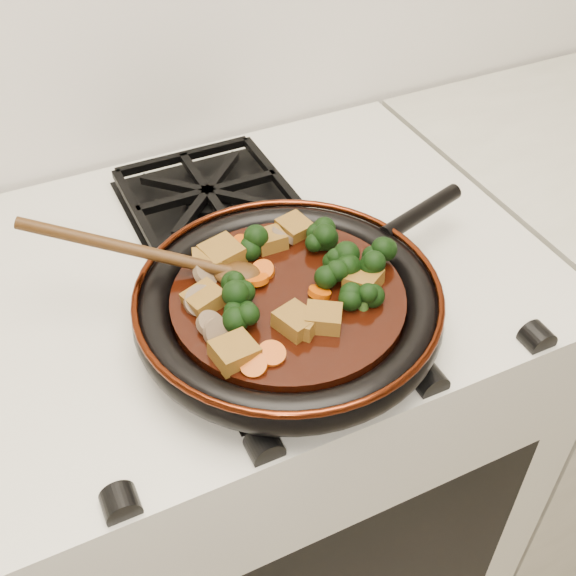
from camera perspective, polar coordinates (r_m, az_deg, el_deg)
name	(u,v)px	position (r m, az deg, el deg)	size (l,w,h in m)	color
stove	(257,457)	(1.30, -2.49, -13.18)	(0.76, 0.60, 0.90)	beige
burner_grate_front	(293,323)	(0.85, 0.39, -2.74)	(0.23, 0.23, 0.03)	black
burner_grate_back	(208,197)	(1.05, -6.33, 7.14)	(0.23, 0.23, 0.03)	black
skillet	(289,304)	(0.83, 0.10, -1.25)	(0.47, 0.36, 0.05)	black
braising_sauce	(288,301)	(0.83, 0.00, -1.07)	(0.27, 0.27, 0.02)	black
tofu_cube_0	(234,352)	(0.75, -4.26, -5.10)	(0.04, 0.04, 0.02)	brown
tofu_cube_1	(207,262)	(0.86, -6.41, 2.06)	(0.04, 0.03, 0.02)	brown
tofu_cube_2	(323,319)	(0.78, 2.82, -2.43)	(0.04, 0.04, 0.02)	brown
tofu_cube_3	(363,281)	(0.83, 5.97, 0.52)	(0.04, 0.04, 0.02)	brown
tofu_cube_4	(294,228)	(0.90, 0.51, 4.75)	(0.04, 0.03, 0.02)	brown
tofu_cube_5	(204,299)	(0.81, -6.66, -0.90)	(0.04, 0.04, 0.02)	brown
tofu_cube_6	(270,240)	(0.88, -1.46, 3.78)	(0.04, 0.03, 0.02)	brown
tofu_cube_7	(296,322)	(0.78, 0.61, -2.69)	(0.04, 0.04, 0.02)	brown
tofu_cube_8	(303,323)	(0.78, 1.17, -2.82)	(0.04, 0.03, 0.02)	brown
tofu_cube_9	(222,254)	(0.87, -5.21, 2.67)	(0.04, 0.04, 0.02)	brown
broccoli_floret_0	(239,292)	(0.81, -3.93, -0.30)	(0.06, 0.06, 0.05)	black
broccoli_floret_1	(329,272)	(0.84, 3.27, 1.29)	(0.06, 0.06, 0.05)	black
broccoli_floret_2	(364,302)	(0.80, 5.99, -1.14)	(0.06, 0.06, 0.05)	black
broccoli_floret_3	(237,315)	(0.79, -4.06, -2.15)	(0.06, 0.06, 0.05)	black
broccoli_floret_4	(319,242)	(0.88, 2.50, 3.65)	(0.06, 0.06, 0.05)	black
broccoli_floret_5	(351,262)	(0.85, 5.02, 2.04)	(0.06, 0.06, 0.06)	black
broccoli_floret_6	(378,262)	(0.85, 7.13, 2.04)	(0.06, 0.06, 0.05)	black
broccoli_floret_7	(253,245)	(0.87, -2.80, 3.40)	(0.06, 0.06, 0.05)	black
carrot_coin_0	(254,365)	(0.74, -2.73, -6.11)	(0.03, 0.03, 0.01)	#CA4905
carrot_coin_1	(256,279)	(0.83, -2.55, 0.71)	(0.03, 0.03, 0.01)	#CA4905
carrot_coin_2	(319,293)	(0.82, 2.50, -0.37)	(0.03, 0.03, 0.01)	#CA4905
carrot_coin_3	(271,354)	(0.75, -1.31, -5.23)	(0.03, 0.03, 0.01)	#CA4905
carrot_coin_4	(244,244)	(0.88, -3.50, 3.48)	(0.03, 0.03, 0.01)	#CA4905
carrot_coin_5	(263,271)	(0.85, -2.01, 1.37)	(0.03, 0.03, 0.01)	#CA4905
mushroom_slice_0	(218,332)	(0.77, -5.55, -3.50)	(0.03, 0.03, 0.01)	brown
mushroom_slice_1	(210,324)	(0.78, -6.16, -2.84)	(0.03, 0.03, 0.01)	brown
mushroom_slice_2	(283,236)	(0.89, -0.40, 4.14)	(0.03, 0.03, 0.01)	brown
mushroom_slice_3	(206,274)	(0.84, -6.49, 1.09)	(0.03, 0.03, 0.01)	brown
mushroom_slice_4	(201,301)	(0.81, -6.92, -1.07)	(0.04, 0.04, 0.01)	brown
wooden_spoon	(174,259)	(0.84, -9.02, 2.29)	(0.15, 0.10, 0.26)	#3F250D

